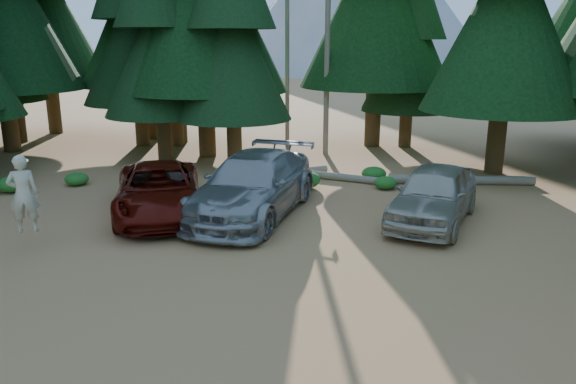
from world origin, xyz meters
The scene contains 18 objects.
ground centered at (0.00, 0.00, 0.00)m, with size 160.00×160.00×0.00m, color #A57C46.
forest_belt_north centered at (0.00, 15.00, 0.00)m, with size 36.00×7.00×22.00m, color black, non-canonical shape.
snag_front centered at (0.80, 14.50, 6.00)m, with size 0.24×0.24×12.00m, color slate.
snag_back centered at (-1.20, 16.00, 5.00)m, with size 0.20×0.20×10.00m, color slate.
red_pickup centered at (-3.36, 4.58, 0.75)m, with size 2.49×5.40×1.50m, color #570D07.
silver_minivan_center centered at (-0.58, 4.99, 0.91)m, with size 2.54×6.24×1.81m, color #96989E.
silver_minivan_right centered at (4.69, 5.06, 0.83)m, with size 1.95×4.85×1.65m, color #B8B1A3.
frisbee_player centered at (-5.56, 1.33, 1.45)m, with size 0.85×0.73×1.97m.
log_left centered at (-0.50, 9.72, 0.14)m, with size 0.28×0.28×3.95m, color slate.
log_mid centered at (1.86, 9.53, 0.14)m, with size 0.27×0.27×3.31m, color slate.
log_right centered at (6.17, 9.64, 0.17)m, with size 0.33×0.33×5.21m, color slate.
shrub_far_left centered at (-9.35, 6.29, 0.28)m, with size 1.01×1.01×0.55m, color #216C20.
shrub_left centered at (-3.94, 6.61, 0.30)m, with size 1.07×1.07×0.59m, color #216C20.
shrub_center_left centered at (0.58, 8.29, 0.31)m, with size 1.12×1.12×0.61m, color #216C20.
shrub_center_right centered at (3.02, 9.82, 0.25)m, with size 0.92×0.92×0.51m, color #216C20.
shrub_right centered at (3.43, 8.60, 0.22)m, with size 0.81×0.81×0.44m, color #216C20.
shrub_far_right centered at (5.40, 8.88, 0.38)m, with size 1.39×1.39×0.77m, color #216C20.
shrub_edge_west centered at (-7.63, 7.48, 0.23)m, with size 0.84×0.84×0.46m, color #216C20.
Camera 1 is at (2.85, -10.85, 5.12)m, focal length 35.00 mm.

